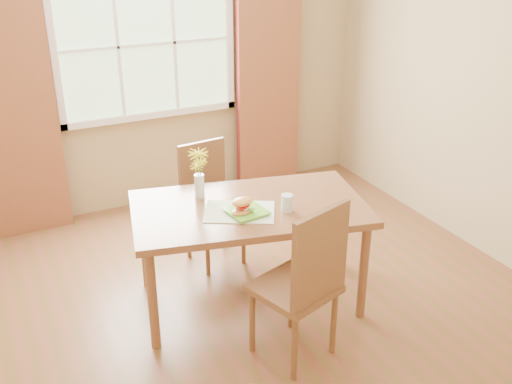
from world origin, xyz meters
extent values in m
cube|color=brown|center=(0.00, 0.00, -0.01)|extent=(4.20, 3.80, 0.02)
cube|color=tan|center=(0.00, 1.91, 1.35)|extent=(4.20, 0.02, 2.70)
cube|color=tan|center=(0.00, -1.91, 1.35)|extent=(4.20, 0.02, 2.70)
cube|color=tan|center=(2.11, 0.00, 1.35)|extent=(0.02, 3.80, 2.70)
cube|color=#A0C091|center=(0.00, 1.88, 1.50)|extent=(1.50, 0.02, 1.20)
cube|color=white|center=(0.00, 1.85, 0.87)|extent=(1.62, 0.04, 0.06)
cube|color=white|center=(-0.78, 1.85, 1.50)|extent=(0.06, 0.04, 1.32)
cube|color=white|center=(0.78, 1.85, 1.50)|extent=(0.06, 0.04, 1.32)
cube|color=white|center=(0.00, 1.85, 1.50)|extent=(1.50, 0.03, 0.02)
cube|color=maroon|center=(-1.15, 1.78, 1.10)|extent=(0.65, 0.08, 2.20)
cube|color=maroon|center=(1.15, 1.78, 1.10)|extent=(0.65, 0.08, 2.20)
cube|color=brown|center=(0.08, -0.02, 0.73)|extent=(1.70, 1.19, 0.05)
cylinder|color=brown|center=(-0.67, -0.22, 0.35)|extent=(0.06, 0.06, 0.71)
cylinder|color=brown|center=(0.69, -0.52, 0.35)|extent=(0.06, 0.06, 0.71)
cylinder|color=brown|center=(-0.52, 0.48, 0.35)|extent=(0.06, 0.06, 0.71)
cylinder|color=brown|center=(0.84, 0.18, 0.35)|extent=(0.06, 0.06, 0.71)
cube|color=brown|center=(0.08, -0.64, 0.47)|extent=(0.55, 0.55, 0.04)
cube|color=brown|center=(0.14, -0.83, 0.78)|extent=(0.43, 0.17, 0.57)
cylinder|color=brown|center=(-0.03, -0.86, 0.23)|extent=(0.04, 0.04, 0.45)
cylinder|color=brown|center=(0.31, -0.76, 0.23)|extent=(0.04, 0.04, 0.45)
cylinder|color=brown|center=(-0.14, -0.52, 0.23)|extent=(0.04, 0.04, 0.45)
cylinder|color=brown|center=(0.20, -0.42, 0.23)|extent=(0.04, 0.04, 0.45)
cube|color=brown|center=(0.08, 0.60, 0.42)|extent=(0.44, 0.44, 0.04)
cube|color=brown|center=(0.06, 0.78, 0.69)|extent=(0.39, 0.08, 0.51)
cylinder|color=brown|center=(-0.06, 0.42, 0.20)|extent=(0.03, 0.03, 0.40)
cylinder|color=brown|center=(0.26, 0.46, 0.20)|extent=(0.03, 0.03, 0.40)
cylinder|color=brown|center=(-0.09, 0.74, 0.20)|extent=(0.03, 0.03, 0.40)
cylinder|color=brown|center=(0.22, 0.78, 0.20)|extent=(0.03, 0.03, 0.40)
cube|color=beige|center=(-0.02, -0.08, 0.76)|extent=(0.55, 0.50, 0.01)
cube|color=#6DD034|center=(0.01, -0.12, 0.77)|extent=(0.26, 0.26, 0.01)
ellipsoid|color=#F59E53|center=(-0.03, -0.14, 0.79)|extent=(0.16, 0.12, 0.04)
ellipsoid|color=#4C8C2D|center=(0.01, -0.16, 0.80)|extent=(0.08, 0.05, 0.01)
cylinder|color=red|center=(-0.03, -0.14, 0.82)|extent=(0.08, 0.08, 0.01)
cylinder|color=red|center=(0.00, -0.14, 0.83)|extent=(0.07, 0.07, 0.01)
ellipsoid|color=#F59E53|center=(-0.02, -0.14, 0.86)|extent=(0.16, 0.12, 0.05)
cylinder|color=silver|center=(0.27, -0.20, 0.81)|extent=(0.08, 0.08, 0.11)
cylinder|color=silver|center=(0.27, -0.20, 0.80)|extent=(0.07, 0.07, 0.10)
cylinder|color=silver|center=(-0.17, 0.25, 0.84)|extent=(0.07, 0.07, 0.17)
cylinder|color=silver|center=(-0.17, 0.25, 0.80)|extent=(0.06, 0.06, 0.08)
cylinder|color=#3D7028|center=(-0.17, 0.25, 0.91)|extent=(0.01, 0.01, 0.32)
cylinder|color=#3D7028|center=(-0.15, 0.24, 0.89)|extent=(0.01, 0.01, 0.26)
cylinder|color=#3D7028|center=(-0.17, 0.25, 0.87)|extent=(0.01, 0.01, 0.23)
camera|label=1|loc=(-1.46, -3.26, 2.50)|focal=42.00mm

